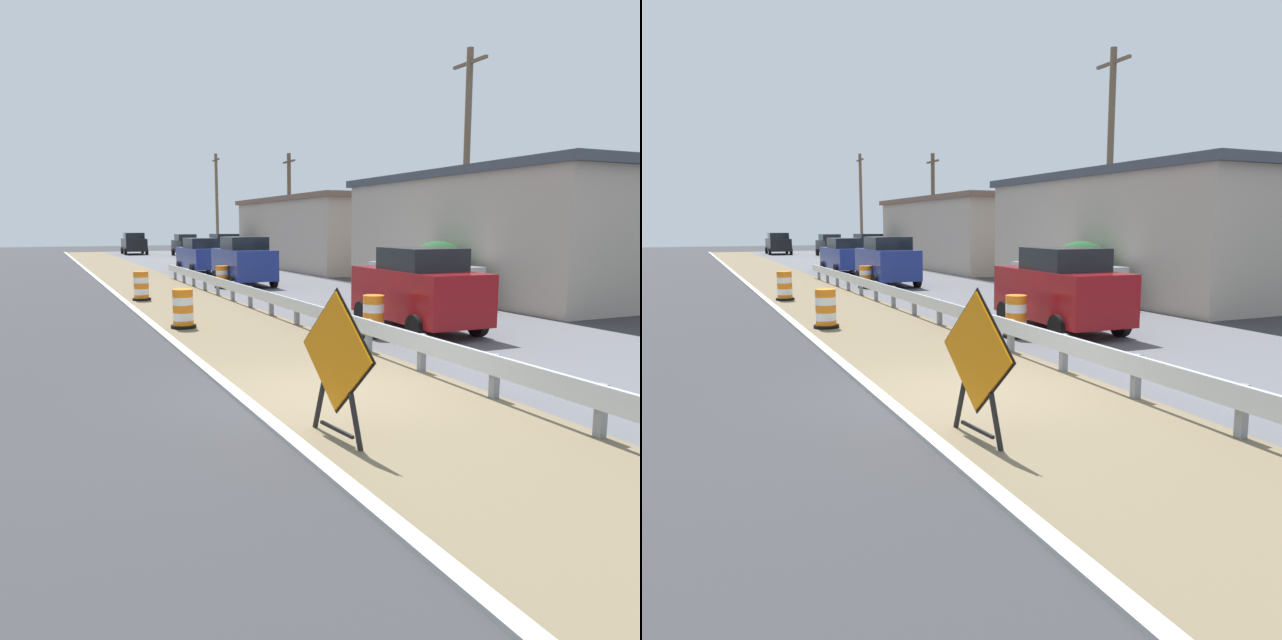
{
  "view_description": "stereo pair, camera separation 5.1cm",
  "coord_description": "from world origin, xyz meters",
  "views": [
    {
      "loc": [
        -4.08,
        -8.66,
        2.67
      ],
      "look_at": [
        0.93,
        2.21,
        0.84
      ],
      "focal_mm": 34.63,
      "sensor_mm": 36.0,
      "label": 1
    },
    {
      "loc": [
        -4.03,
        -8.68,
        2.67
      ],
      "look_at": [
        0.93,
        2.21,
        0.84
      ],
      "focal_mm": 34.63,
      "sensor_mm": 36.0,
      "label": 2
    }
  ],
  "objects": [
    {
      "name": "traffic_barrel_close",
      "position": [
        -0.62,
        7.49,
        0.46
      ],
      "size": [
        0.67,
        0.67,
        1.03
      ],
      "color": "orange",
      "rests_on": "ground"
    },
    {
      "name": "curb_near_edge",
      "position": [
        -1.3,
        0.0,
        0.0
      ],
      "size": [
        0.2,
        120.0,
        0.11
      ],
      "primitive_type": "cube",
      "color": "#ADADA8",
      "rests_on": "ground"
    },
    {
      "name": "car_mid_far_lane",
      "position": [
        7.89,
        33.01,
        1.07
      ],
      "size": [
        2.03,
        4.32,
        2.15
      ],
      "rotation": [
        0.0,
        0.0,
        -1.54
      ],
      "color": "black",
      "rests_on": "ground"
    },
    {
      "name": "car_lead_far_lane",
      "position": [
        4.48,
        26.15,
        1.0
      ],
      "size": [
        2.08,
        4.43,
        2.01
      ],
      "rotation": [
        0.0,
        0.0,
        1.61
      ],
      "color": "navy",
      "rests_on": "ground"
    },
    {
      "name": "roadside_shop_near",
      "position": [
        13.49,
        10.53,
        2.37
      ],
      "size": [
        8.56,
        13.53,
        4.72
      ],
      "color": "#AD9E8E",
      "rests_on": "ground"
    },
    {
      "name": "ground_plane",
      "position": [
        0.0,
        0.0,
        0.0
      ],
      "size": [
        160.0,
        160.0,
        0.0
      ],
      "primitive_type": "plane",
      "color": "#333335"
    },
    {
      "name": "car_trailing_near_lane",
      "position": [
        8.36,
        47.26,
        0.98
      ],
      "size": [
        2.0,
        4.46,
        1.96
      ],
      "rotation": [
        0.0,
        0.0,
        -1.58
      ],
      "color": "black",
      "rests_on": "ground"
    },
    {
      "name": "roadside_shop_far",
      "position": [
        14.07,
        27.95,
        2.25
      ],
      "size": [
        9.07,
        15.7,
        4.48
      ],
      "color": "#AD9E8E",
      "rests_on": "ground"
    },
    {
      "name": "far_lane_asphalt",
      "position": [
        5.85,
        0.0,
        0.0
      ],
      "size": [
        6.73,
        120.0,
        0.0
      ],
      "primitive_type": "cube",
      "color": "#56565B",
      "rests_on": "ground"
    },
    {
      "name": "traffic_barrel_far",
      "position": [
        3.27,
        17.46,
        0.43
      ],
      "size": [
        0.68,
        0.68,
        0.97
      ],
      "color": "orange",
      "rests_on": "ground"
    },
    {
      "name": "utility_pole_mid",
      "position": [
        10.52,
        27.63,
        3.71
      ],
      "size": [
        0.24,
        1.8,
        7.11
      ],
      "color": "brown",
      "rests_on": "ground"
    },
    {
      "name": "traffic_barrel_nearest",
      "position": [
        3.26,
        4.18,
        0.46
      ],
      "size": [
        0.64,
        0.64,
        1.03
      ],
      "color": "orange",
      "rests_on": "ground"
    },
    {
      "name": "guardrail_median",
      "position": [
        2.25,
        -1.29,
        0.52
      ],
      "size": [
        0.18,
        50.19,
        0.71
      ],
      "color": "silver",
      "rests_on": "ground"
    },
    {
      "name": "car_lead_near_lane",
      "position": [
        4.79,
        4.58,
        1.06
      ],
      "size": [
        2.1,
        4.24,
        2.13
      ],
      "rotation": [
        0.0,
        0.0,
        1.54
      ],
      "color": "maroon",
      "rests_on": "ground"
    },
    {
      "name": "car_distant_b",
      "position": [
        4.46,
        18.11,
        1.1
      ],
      "size": [
        2.11,
        4.16,
        2.2
      ],
      "rotation": [
        0.0,
        0.0,
        1.57
      ],
      "color": "navy",
      "rests_on": "ground"
    },
    {
      "name": "car_trailing_far_lane",
      "position": [
        4.62,
        52.91,
        1.03
      ],
      "size": [
        2.24,
        4.63,
        2.05
      ],
      "rotation": [
        0.0,
        0.0,
        1.55
      ],
      "color": "black",
      "rests_on": "ground"
    },
    {
      "name": "traffic_barrel_mid",
      "position": [
        -0.65,
        14.3,
        0.47
      ],
      "size": [
        0.66,
        0.66,
        1.05
      ],
      "color": "orange",
      "rests_on": "ground"
    },
    {
      "name": "median_dirt_strip",
      "position": [
        0.64,
        0.0,
        0.0
      ],
      "size": [
        3.69,
        120.0,
        0.01
      ],
      "primitive_type": "cube",
      "color": "#706047",
      "rests_on": "ground"
    },
    {
      "name": "utility_pole_far",
      "position": [
        9.83,
        41.86,
        4.42
      ],
      "size": [
        0.24,
        1.8,
        8.52
      ],
      "color": "brown",
      "rests_on": "ground"
    },
    {
      "name": "utility_pole_near",
      "position": [
        10.3,
        9.89,
        4.6
      ],
      "size": [
        0.24,
        1.8,
        8.88
      ],
      "color": "brown",
      "rests_on": "ground"
    },
    {
      "name": "warning_sign_diamond",
      "position": [
        -0.76,
        -1.93,
        1.05
      ],
      "size": [
        0.24,
        1.59,
        1.93
      ],
      "rotation": [
        0.0,
        0.0,
        3.27
      ],
      "color": "black",
      "rests_on": "ground"
    },
    {
      "name": "car_distant_a",
      "position": [
        8.12,
        9.33,
        0.97
      ],
      "size": [
        2.01,
        4.58,
        1.93
      ],
      "rotation": [
        0.0,
        0.0,
        -1.55
      ],
      "color": "silver",
      "rests_on": "ground"
    },
    {
      "name": "bush_roadside",
      "position": [
        8.52,
        8.99,
        1.08
      ],
      "size": [
        2.22,
        2.22,
        2.17
      ],
      "primitive_type": "ellipsoid",
      "color": "#1E4C23",
      "rests_on": "ground"
    }
  ]
}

